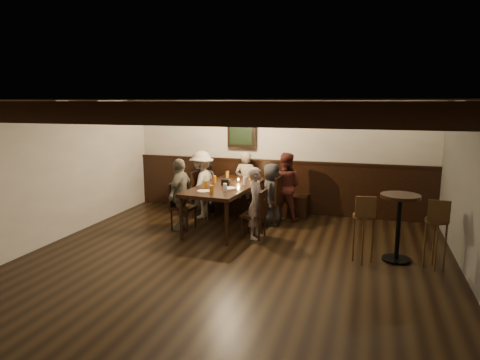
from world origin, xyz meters
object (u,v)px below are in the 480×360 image
(chair_left_far, at_px, (183,215))
(person_bench_right, at_px, (285,186))
(chair_left_near, at_px, (203,203))
(bar_stool_left, at_px, (363,237))
(person_right_far, at_px, (256,203))
(chair_right_far, at_px, (255,223))
(person_left_near, at_px, (202,184))
(person_bench_centre, at_px, (246,183))
(person_bench_left, at_px, (205,183))
(person_right_near, at_px, (271,194))
(person_left_far, at_px, (181,194))
(chair_right_near, at_px, (270,210))
(dining_table, at_px, (227,188))
(bar_stool_right, at_px, (435,242))
(high_top_table, at_px, (399,218))

(chair_left_far, distance_m, person_bench_right, 2.15)
(chair_left_near, xyz_separation_m, bar_stool_left, (3.23, -1.65, 0.09))
(chair_left_far, height_order, person_right_far, person_right_far)
(chair_right_far, xyz_separation_m, person_left_near, (-1.40, 1.00, 0.43))
(chair_left_far, height_order, person_bench_centre, person_bench_centre)
(person_bench_left, relative_size, person_bench_right, 0.91)
(chair_left_far, xyz_separation_m, person_bench_left, (-0.09, 1.36, 0.36))
(chair_left_near, height_order, person_right_near, person_right_near)
(chair_right_far, height_order, person_left_far, person_left_far)
(chair_right_far, height_order, person_right_near, person_right_near)
(chair_left_near, bearing_deg, chair_right_near, 90.00)
(person_bench_left, height_order, bar_stool_left, person_bench_left)
(dining_table, xyz_separation_m, bar_stool_right, (3.54, -1.10, -0.37))
(chair_right_far, distance_m, person_left_far, 1.52)
(person_bench_right, relative_size, person_right_near, 1.14)
(chair_right_near, distance_m, bar_stool_left, 2.37)
(person_bench_left, bearing_deg, person_right_far, 140.71)
(dining_table, distance_m, bar_stool_left, 2.81)
(chair_left_near, xyz_separation_m, chair_left_far, (-0.06, -0.90, -0.02))
(chair_left_near, relative_size, chair_right_far, 1.11)
(chair_left_far, height_order, person_left_near, person_left_near)
(chair_left_far, distance_m, person_right_far, 1.51)
(chair_left_near, bearing_deg, chair_right_far, 57.97)
(chair_left_far, relative_size, bar_stool_right, 0.85)
(high_top_table, bearing_deg, bar_stool_right, -17.32)
(dining_table, xyz_separation_m, high_top_table, (3.04, -0.95, -0.08))
(high_top_table, relative_size, bar_stool_left, 0.99)
(person_bench_left, bearing_deg, chair_left_far, 97.65)
(chair_left_far, relative_size, person_right_far, 0.70)
(chair_right_near, distance_m, person_left_near, 1.52)
(person_left_near, height_order, high_top_table, person_left_near)
(person_right_near, distance_m, high_top_table, 2.63)
(dining_table, distance_m, person_bench_centre, 1.05)
(chair_right_far, bearing_deg, person_bench_right, -7.67)
(chair_right_near, xyz_separation_m, person_right_near, (0.03, -0.00, 0.31))
(high_top_table, bearing_deg, person_right_near, 149.25)
(person_left_far, relative_size, bar_stool_left, 1.29)
(person_left_near, relative_size, person_left_far, 1.03)
(chair_right_near, bearing_deg, person_left_near, 90.00)
(chair_left_far, bearing_deg, person_left_far, -90.00)
(person_bench_centre, distance_m, person_right_far, 1.68)
(chair_left_near, relative_size, person_left_far, 0.71)
(bar_stool_left, bearing_deg, person_left_far, 161.22)
(person_bench_centre, bearing_deg, chair_left_far, 64.40)
(person_bench_centre, height_order, bar_stool_left, person_bench_centre)
(person_bench_right, distance_m, person_right_far, 1.36)
(bar_stool_right, bearing_deg, chair_right_near, 154.96)
(bar_stool_right, bearing_deg, chair_left_far, 173.93)
(dining_table, relative_size, person_bench_right, 1.63)
(person_left_far, distance_m, bar_stool_right, 4.39)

